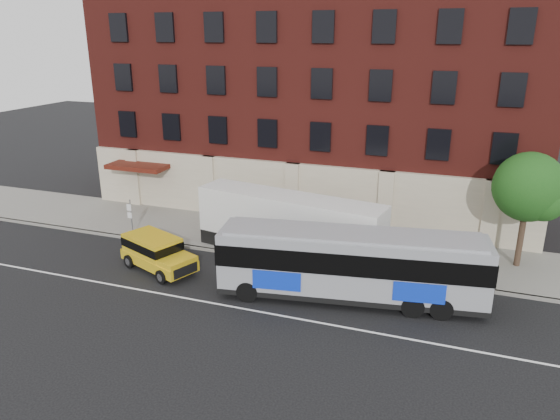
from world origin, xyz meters
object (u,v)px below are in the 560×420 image
(sign_pole, at_px, (131,216))
(street_tree, at_px, (529,190))
(city_bus, at_px, (351,263))
(shipping_container, at_px, (289,227))
(yellow_suv, at_px, (156,251))

(sign_pole, xyz_separation_m, street_tree, (22.04, 3.34, 2.96))
(street_tree, height_order, city_bus, street_tree)
(street_tree, height_order, shipping_container, street_tree)
(sign_pole, distance_m, city_bus, 14.57)
(city_bus, bearing_deg, yellow_suv, -179.05)
(street_tree, distance_m, yellow_suv, 19.71)
(street_tree, bearing_deg, sign_pole, -171.39)
(sign_pole, height_order, shipping_container, shipping_container)
(sign_pole, distance_m, shipping_container, 9.97)
(street_tree, xyz_separation_m, city_bus, (-7.80, -6.39, -2.54))
(city_bus, relative_size, yellow_suv, 2.63)
(street_tree, relative_size, yellow_suv, 1.29)
(city_bus, distance_m, shipping_container, 5.69)
(city_bus, height_order, yellow_suv, city_bus)
(sign_pole, distance_m, street_tree, 22.49)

